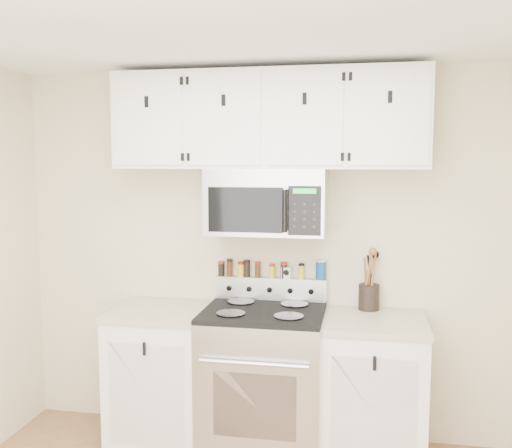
{
  "coord_description": "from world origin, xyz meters",
  "views": [
    {
      "loc": [
        0.6,
        -2.06,
        1.89
      ],
      "look_at": [
        -0.05,
        1.45,
        1.49
      ],
      "focal_mm": 40.0,
      "sensor_mm": 36.0,
      "label": 1
    }
  ],
  "objects": [
    {
      "name": "back_wall",
      "position": [
        0.0,
        1.75,
        1.25
      ],
      "size": [
        3.5,
        0.01,
        2.5
      ],
      "primitive_type": "cube",
      "color": "#C6BB94",
      "rests_on": "floor"
    },
    {
      "name": "range",
      "position": [
        0.0,
        1.43,
        0.49
      ],
      "size": [
        0.76,
        0.65,
        1.1
      ],
      "color": "#B7B7BA",
      "rests_on": "floor"
    },
    {
      "name": "base_cabinet_left",
      "position": [
        -0.69,
        1.45,
        0.46
      ],
      "size": [
        0.64,
        0.62,
        0.92
      ],
      "color": "white",
      "rests_on": "floor"
    },
    {
      "name": "base_cabinet_right",
      "position": [
        0.69,
        1.45,
        0.46
      ],
      "size": [
        0.64,
        0.62,
        0.92
      ],
      "color": "white",
      "rests_on": "floor"
    },
    {
      "name": "microwave",
      "position": [
        0.0,
        1.55,
        1.63
      ],
      "size": [
        0.76,
        0.44,
        0.42
      ],
      "color": "#9E9EA3",
      "rests_on": "back_wall"
    },
    {
      "name": "upper_cabinets",
      "position": [
        -0.0,
        1.58,
        2.15
      ],
      "size": [
        2.0,
        0.35,
        0.62
      ],
      "color": "white",
      "rests_on": "back_wall"
    },
    {
      "name": "utensil_crock",
      "position": [
        0.66,
        1.66,
        1.02
      ],
      "size": [
        0.13,
        0.13,
        0.39
      ],
      "color": "black",
      "rests_on": "base_cabinet_right"
    },
    {
      "name": "kitchen_timer",
      "position": [
        0.11,
        1.71,
        1.14
      ],
      "size": [
        0.08,
        0.07,
        0.08
      ],
      "primitive_type": "cube",
      "rotation": [
        0.0,
        0.0,
        -0.24
      ],
      "color": "white",
      "rests_on": "range"
    },
    {
      "name": "salt_canister",
      "position": [
        0.34,
        1.71,
        1.16
      ],
      "size": [
        0.07,
        0.07,
        0.13
      ],
      "color": "navy",
      "rests_on": "range"
    },
    {
      "name": "spice_jar_0",
      "position": [
        -0.35,
        1.71,
        1.15
      ],
      "size": [
        0.05,
        0.05,
        0.1
      ],
      "color": "black",
      "rests_on": "range"
    },
    {
      "name": "spice_jar_1",
      "position": [
        -0.29,
        1.71,
        1.16
      ],
      "size": [
        0.04,
        0.04,
        0.12
      ],
      "color": "#441F10",
      "rests_on": "range"
    },
    {
      "name": "spice_jar_2",
      "position": [
        -0.21,
        1.71,
        1.15
      ],
      "size": [
        0.04,
        0.04,
        0.1
      ],
      "color": "yellow",
      "rests_on": "range"
    },
    {
      "name": "spice_jar_3",
      "position": [
        -0.17,
        1.71,
        1.16
      ],
      "size": [
        0.04,
        0.04,
        0.12
      ],
      "color": "black",
      "rests_on": "range"
    },
    {
      "name": "spice_jar_4",
      "position": [
        -0.09,
        1.71,
        1.15
      ],
      "size": [
        0.04,
        0.04,
        0.11
      ],
      "color": "#3B280E",
      "rests_on": "range"
    },
    {
      "name": "spice_jar_5",
      "position": [
        0.01,
        1.71,
        1.15
      ],
      "size": [
        0.04,
        0.04,
        0.09
      ],
      "color": "gold",
      "rests_on": "range"
    },
    {
      "name": "spice_jar_6",
      "position": [
        0.09,
        1.71,
        1.15
      ],
      "size": [
        0.05,
        0.05,
        0.11
      ],
      "color": "black",
      "rests_on": "range"
    },
    {
      "name": "spice_jar_7",
      "position": [
        0.21,
        1.71,
        1.15
      ],
      "size": [
        0.04,
        0.04,
        0.1
      ],
      "color": "yellow",
      "rests_on": "range"
    }
  ]
}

